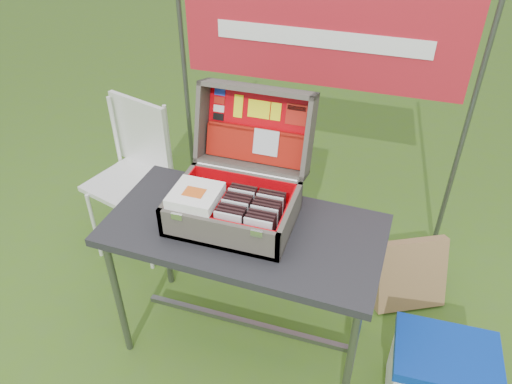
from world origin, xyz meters
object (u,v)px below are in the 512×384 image
(cooler, at_px, (439,379))
(cardboard_box, at_px, (411,275))
(suitcase, at_px, (236,169))
(chair, at_px, (130,185))
(table, at_px, (245,287))

(cooler, height_order, cardboard_box, cardboard_box)
(suitcase, height_order, chair, suitcase)
(suitcase, relative_size, cardboard_box, 1.31)
(suitcase, bearing_deg, chair, 153.62)
(suitcase, height_order, cardboard_box, suitcase)
(chair, bearing_deg, table, -12.52)
(cooler, distance_m, cardboard_box, 0.65)
(suitcase, distance_m, cooler, 1.33)
(cooler, bearing_deg, chair, 159.93)
(table, height_order, cardboard_box, table)
(table, distance_m, suitcase, 0.65)
(suitcase, relative_size, chair, 0.58)
(cooler, bearing_deg, cardboard_box, 102.47)
(table, xyz_separation_m, cooler, (0.97, -0.09, -0.19))
(suitcase, xyz_separation_m, cardboard_box, (0.86, 0.45, -0.82))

